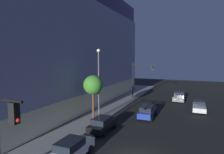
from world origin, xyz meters
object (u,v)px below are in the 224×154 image
car_white (72,149)px  car_silver (199,106)px  modern_building (41,47)px  car_blue (147,111)px  street_lamp_sidewalk (99,76)px  traffic_light_far_corner (139,75)px  sidewalk_tree (93,85)px  car_black (103,124)px  car_grey (179,97)px

car_white → car_silver: bearing=-26.1°
modern_building → car_blue: bearing=-97.3°
street_lamp_sidewalk → car_silver: street_lamp_sidewalk is taller
traffic_light_far_corner → sidewalk_tree: 15.26m
street_lamp_sidewalk → car_blue: size_ratio=1.92×
street_lamp_sidewalk → car_blue: 8.15m
traffic_light_far_corner → street_lamp_sidewalk: size_ratio=0.77×
car_black → car_blue: 7.58m
modern_building → car_silver: 28.89m
modern_building → car_silver: modern_building is taller
street_lamp_sidewalk → car_grey: (15.79, -8.59, -4.85)m
car_grey → street_lamp_sidewalk: bearing=151.4°
street_lamp_sidewalk → sidewalk_tree: street_lamp_sidewalk is taller
car_black → modern_building: bearing=61.5°
street_lamp_sidewalk → car_silver: bearing=-50.9°
sidewalk_tree → car_blue: size_ratio=1.23×
modern_building → traffic_light_far_corner: modern_building is taller
car_silver → sidewalk_tree: bearing=129.8°
modern_building → car_white: (-15.80, -17.78, -9.11)m
car_silver → car_blue: bearing=132.8°
modern_building → car_black: modern_building is taller
car_silver → car_grey: (6.12, 3.31, 0.07)m
traffic_light_far_corner → modern_building: bearing=116.4°
sidewalk_tree → modern_building: bearing=64.9°
car_white → sidewalk_tree: bearing=18.5°
traffic_light_far_corner → car_white: size_ratio=1.54×
car_black → car_grey: car_grey is taller
car_white → car_blue: size_ratio=0.97×
street_lamp_sidewalk → car_white: size_ratio=1.99×
car_black → car_blue: car_blue is taller
car_blue → car_silver: (6.00, -6.48, -0.06)m
street_lamp_sidewalk → sidewalk_tree: bearing=142.9°
traffic_light_far_corner → car_black: (-17.67, -0.81, -3.93)m
sidewalk_tree → car_blue: 8.22m
car_blue → car_grey: size_ratio=1.11×
car_white → modern_building: bearing=48.4°
sidewalk_tree → car_white: (-8.86, -2.97, -3.78)m
modern_building → car_grey: 27.25m
street_lamp_sidewalk → car_white: bearing=-165.3°
car_black → car_white: bearing=-176.4°
car_grey → car_black: bearing=161.0°
traffic_light_far_corner → car_blue: bearing=-159.1°
modern_building → car_grey: (9.48, -23.88, -9.11)m
traffic_light_far_corner → car_grey: traffic_light_far_corner is taller
sidewalk_tree → car_white: size_ratio=1.27×
modern_building → car_blue: size_ratio=8.47×
traffic_light_far_corner → car_silver: bearing=-114.6°
car_black → car_silver: bearing=-37.4°
modern_building → car_black: bearing=-118.5°
car_white → car_black: size_ratio=1.03×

